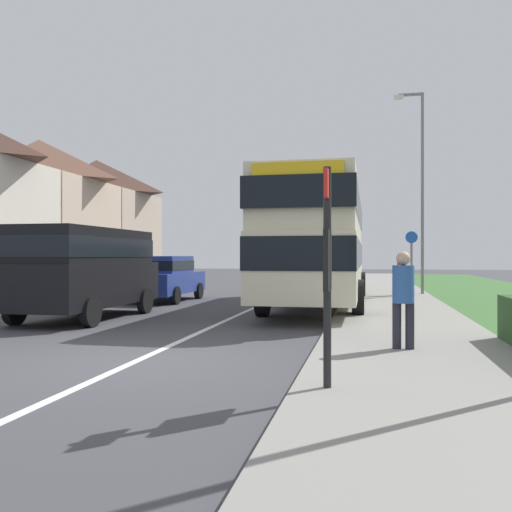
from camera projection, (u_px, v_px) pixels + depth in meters
name	position (u px, v px, depth m)	size (l,w,h in m)	color
ground_plane	(134.00, 362.00, 8.18)	(120.00, 120.00, 0.00)	#424247
lane_marking_centre	(248.00, 310.00, 16.01)	(0.14, 60.00, 0.01)	silver
pavement_near_side	(400.00, 319.00, 13.21)	(3.20, 68.00, 0.12)	gray
double_decker_bus	(320.00, 239.00, 17.28)	(2.80, 11.36, 3.70)	beige
parked_van_black	(86.00, 265.00, 13.90)	(2.11, 4.91, 2.29)	black
parked_car_blue	(164.00, 276.00, 19.33)	(1.90, 4.10, 1.60)	navy
pedestrian_at_stop	(403.00, 295.00, 8.67)	(0.34, 0.34, 1.67)	#23232D
pedestrian_walking_away	(402.00, 273.00, 20.56)	(0.34, 0.34, 1.67)	#23232D
bus_stop_sign	(327.00, 261.00, 6.13)	(0.09, 0.52, 2.60)	black
cycle_route_sign	(412.00, 261.00, 20.24)	(0.44, 0.08, 2.52)	slate
street_lamp_mid	(420.00, 181.00, 21.40)	(1.14, 0.20, 8.02)	slate
house_terrace_far_side	(39.00, 212.00, 30.12)	(6.77, 19.50, 8.05)	beige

